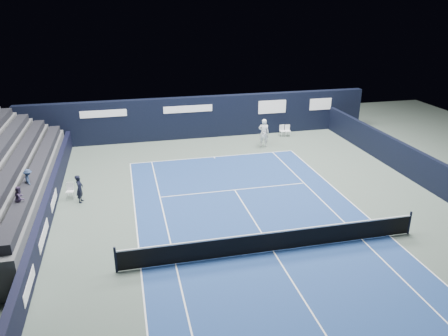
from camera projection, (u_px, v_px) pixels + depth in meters
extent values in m
plane|color=#49574C|center=(259.00, 228.00, 20.11)|extent=(48.00, 48.00, 0.00)
cube|color=navy|center=(273.00, 251.00, 18.30)|extent=(10.97, 23.77, 0.01)
cube|color=black|center=(409.00, 162.00, 25.65)|extent=(0.30, 22.00, 1.80)
cube|color=silver|center=(283.00, 131.00, 33.22)|extent=(0.43, 0.41, 0.04)
cube|color=silver|center=(282.00, 128.00, 33.29)|extent=(0.39, 0.07, 0.46)
cylinder|color=silver|center=(284.00, 133.00, 33.49)|extent=(0.02, 0.02, 0.41)
cylinder|color=silver|center=(280.00, 133.00, 33.38)|extent=(0.02, 0.02, 0.41)
cylinder|color=silver|center=(285.00, 134.00, 33.21)|extent=(0.02, 0.02, 0.41)
cylinder|color=silver|center=(282.00, 135.00, 33.11)|extent=(0.02, 0.02, 0.41)
cube|color=white|center=(288.00, 131.00, 33.27)|extent=(0.40, 0.38, 0.04)
cube|color=white|center=(287.00, 127.00, 33.34)|extent=(0.38, 0.05, 0.45)
cylinder|color=white|center=(289.00, 133.00, 33.51)|extent=(0.02, 0.02, 0.40)
cylinder|color=white|center=(285.00, 133.00, 33.46)|extent=(0.02, 0.02, 0.40)
cylinder|color=white|center=(290.00, 134.00, 33.23)|extent=(0.02, 0.02, 0.40)
cylinder|color=white|center=(286.00, 134.00, 33.18)|extent=(0.02, 0.02, 0.40)
cube|color=white|center=(70.00, 191.00, 22.97)|extent=(0.42, 0.41, 0.04)
cube|color=white|center=(70.00, 186.00, 23.04)|extent=(0.38, 0.08, 0.45)
cylinder|color=white|center=(74.00, 194.00, 23.20)|extent=(0.02, 0.02, 0.40)
cylinder|color=white|center=(68.00, 194.00, 23.17)|extent=(0.02, 0.02, 0.40)
cylinder|color=white|center=(73.00, 196.00, 22.92)|extent=(0.02, 0.02, 0.40)
cylinder|color=white|center=(67.00, 196.00, 22.89)|extent=(0.02, 0.02, 0.40)
imported|color=black|center=(80.00, 189.00, 22.44)|extent=(0.45, 0.60, 1.49)
cube|color=white|center=(214.00, 157.00, 29.06)|extent=(10.97, 0.06, 0.00)
cube|color=white|center=(390.00, 236.00, 19.47)|extent=(0.06, 23.77, 0.00)
cube|color=white|center=(141.00, 269.00, 17.12)|extent=(0.06, 23.77, 0.00)
cube|color=white|center=(362.00, 239.00, 19.18)|extent=(0.06, 23.77, 0.00)
cube|color=white|center=(175.00, 264.00, 17.41)|extent=(0.06, 23.77, 0.00)
cube|color=white|center=(235.00, 190.00, 24.09)|extent=(8.23, 0.06, 0.00)
cube|color=white|center=(273.00, 251.00, 18.30)|extent=(0.06, 12.80, 0.00)
cube|color=white|center=(214.00, 158.00, 28.92)|extent=(0.06, 0.30, 0.00)
cylinder|color=black|center=(410.00, 223.00, 19.47)|extent=(0.10, 0.10, 1.10)
cylinder|color=black|center=(116.00, 260.00, 16.73)|extent=(0.10, 0.10, 1.10)
cube|color=black|center=(274.00, 242.00, 18.13)|extent=(12.80, 0.03, 0.86)
cube|color=white|center=(274.00, 232.00, 17.97)|extent=(12.80, 0.05, 0.06)
cube|color=black|center=(201.00, 117.00, 32.67)|extent=(26.00, 0.60, 3.10)
cube|color=silver|center=(103.00, 114.00, 30.61)|extent=(3.20, 0.02, 0.50)
cube|color=silver|center=(188.00, 109.00, 31.90)|extent=(3.60, 0.02, 0.50)
cube|color=silver|center=(272.00, 107.00, 33.36)|extent=(2.20, 0.02, 1.00)
cube|color=silver|center=(321.00, 104.00, 34.22)|extent=(1.80, 0.02, 0.90)
cube|color=black|center=(50.00, 201.00, 21.48)|extent=(0.30, 22.00, 1.20)
cube|color=silver|center=(29.00, 285.00, 15.17)|extent=(0.02, 2.00, 0.45)
cube|color=silver|center=(44.00, 235.00, 18.34)|extent=(0.02, 2.40, 0.45)
cube|color=silver|center=(54.00, 200.00, 21.51)|extent=(0.02, 2.00, 0.45)
cube|color=#454547|center=(40.00, 189.00, 22.17)|extent=(0.90, 16.00, 1.65)
cube|color=#474749|center=(20.00, 187.00, 21.90)|extent=(0.90, 16.00, 2.10)
cube|color=#49494B|center=(0.00, 185.00, 21.62)|extent=(0.90, 16.00, 2.55)
cube|color=black|center=(37.00, 171.00, 21.80)|extent=(0.63, 15.20, 0.40)
cube|color=black|center=(16.00, 164.00, 21.44)|extent=(0.63, 15.20, 0.40)
imported|color=#392B48|center=(20.00, 198.00, 18.07)|extent=(0.46, 0.56, 1.05)
imported|color=navy|center=(29.00, 180.00, 19.87)|extent=(0.55, 0.75, 1.04)
imported|color=white|center=(264.00, 133.00, 30.77)|extent=(0.87, 0.74, 2.02)
cylinder|color=black|center=(263.00, 134.00, 30.45)|extent=(0.03, 0.29, 0.13)
torus|color=black|center=(264.00, 133.00, 30.19)|extent=(0.30, 0.13, 0.29)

